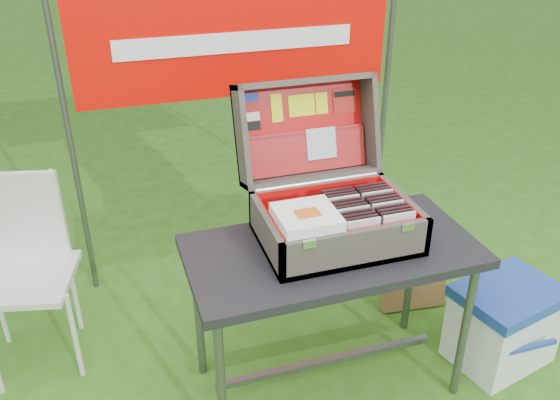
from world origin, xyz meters
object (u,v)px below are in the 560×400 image
object	(u,v)px
table	(329,319)
cardboard_box	(414,276)
chair	(26,281)
cooler	(503,324)
suitcase	(333,173)

from	to	relation	value
table	cardboard_box	distance (m)	0.77
table	chair	world-z (taller)	chair
table	cooler	distance (m)	0.85
table	suitcase	distance (m)	0.64
chair	table	bearing A→B (deg)	-11.23
table	cooler	xyz separation A→B (m)	(0.83, -0.10, -0.16)
chair	cardboard_box	size ratio (longest dim) A/B	2.46
cooler	suitcase	bearing A→B (deg)	152.57
suitcase	cooler	world-z (taller)	suitcase
suitcase	chair	distance (m)	1.44
cooler	cardboard_box	world-z (taller)	cooler
suitcase	chair	bearing A→B (deg)	160.49
table	cardboard_box	bearing A→B (deg)	30.54
chair	cardboard_box	world-z (taller)	chair
cooler	table	bearing A→B (deg)	159.84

